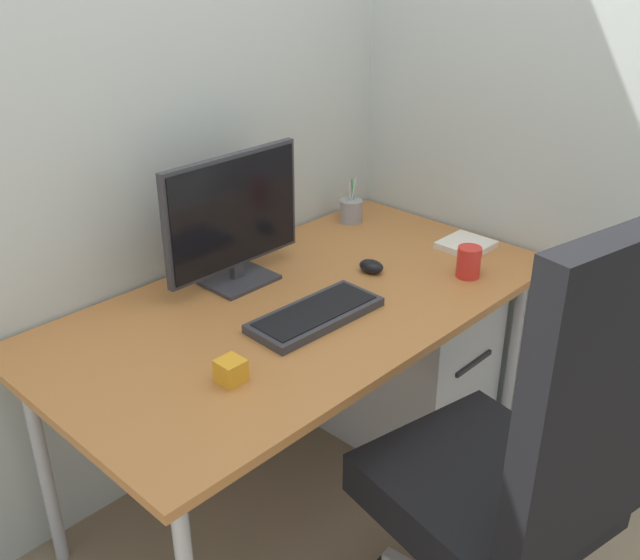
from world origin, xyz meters
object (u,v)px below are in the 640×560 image
object	(u,v)px
mouse	(371,266)
pen_holder	(351,210)
office_chair	(524,464)
keyboard	(316,315)
filing_cabinet	(404,362)
coffee_mug	(469,262)
monitor	(234,218)
desk_clamp_accessory	(231,371)
notebook	(466,245)

from	to	relation	value
mouse	pen_holder	distance (m)	0.44
office_chair	pen_holder	world-z (taller)	office_chair
office_chair	keyboard	xyz separation A→B (m)	(0.01, 0.67, 0.13)
filing_cabinet	coffee_mug	size ratio (longest dim) A/B	5.49
coffee_mug	monitor	bearing A→B (deg)	136.06
monitor	pen_holder	xyz separation A→B (m)	(0.61, 0.07, -0.16)
monitor	mouse	xyz separation A→B (m)	(0.33, -0.26, -0.19)
mouse	desk_clamp_accessory	bearing A→B (deg)	-177.02
monitor	notebook	world-z (taller)	monitor
coffee_mug	keyboard	bearing A→B (deg)	163.43
monitor	pen_holder	distance (m)	0.63
notebook	office_chair	bearing A→B (deg)	-137.97
office_chair	pen_holder	bearing A→B (deg)	59.81
coffee_mug	pen_holder	bearing A→B (deg)	80.58
monitor	coffee_mug	bearing A→B (deg)	-43.94
filing_cabinet	coffee_mug	bearing A→B (deg)	-93.56
filing_cabinet	monitor	xyz separation A→B (m)	(-0.53, 0.27, 0.63)
filing_cabinet	desk_clamp_accessory	bearing A→B (deg)	-171.19
office_chair	keyboard	distance (m)	0.68
keyboard	mouse	xyz separation A→B (m)	(0.34, 0.08, 0.01)
pen_holder	coffee_mug	bearing A→B (deg)	-99.42
notebook	mouse	bearing A→B (deg)	163.67
monitor	notebook	distance (m)	0.81
office_chair	coffee_mug	distance (m)	0.76
filing_cabinet	notebook	bearing A→B (deg)	-32.19
mouse	desk_clamp_accessory	distance (m)	0.71
filing_cabinet	pen_holder	size ratio (longest dim) A/B	3.61
monitor	filing_cabinet	bearing A→B (deg)	-26.69
pen_holder	desk_clamp_accessory	distance (m)	1.09
notebook	desk_clamp_accessory	xyz separation A→B (m)	(-1.06, -0.03, 0.02)
pen_holder	desk_clamp_accessory	bearing A→B (deg)	-153.98
monitor	keyboard	distance (m)	0.39
keyboard	notebook	world-z (taller)	keyboard
filing_cabinet	pen_holder	bearing A→B (deg)	76.69
office_chair	desk_clamp_accessory	distance (m)	0.71
keyboard	notebook	size ratio (longest dim) A/B	2.47
filing_cabinet	monitor	world-z (taller)	monitor
monitor	pen_holder	bearing A→B (deg)	6.66
office_chair	coffee_mug	bearing A→B (deg)	43.77
pen_holder	coffee_mug	xyz separation A→B (m)	(-0.09, -0.57, 0.01)
notebook	pen_holder	bearing A→B (deg)	101.33
office_chair	notebook	xyz separation A→B (m)	(0.71, 0.64, 0.13)
coffee_mug	desk_clamp_accessory	xyz separation A→B (m)	(-0.88, 0.09, -0.02)
office_chair	coffee_mug	xyz separation A→B (m)	(0.53, 0.51, 0.16)
office_chair	desk_clamp_accessory	world-z (taller)	office_chair
monitor	notebook	size ratio (longest dim) A/B	3.02
filing_cabinet	desk_clamp_accessory	distance (m)	1.01
desk_clamp_accessory	filing_cabinet	bearing A→B (deg)	8.81
monitor	coffee_mug	distance (m)	0.73
coffee_mug	filing_cabinet	bearing A→B (deg)	86.44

